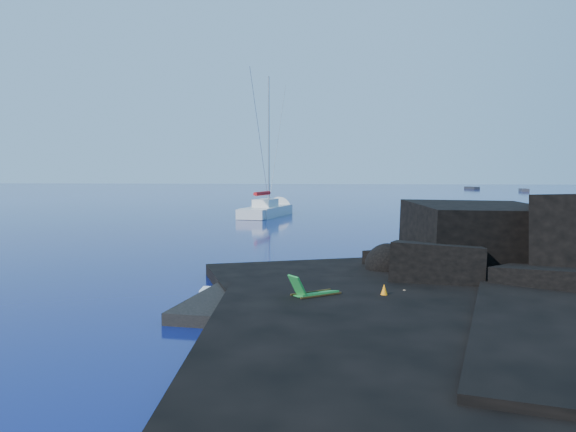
% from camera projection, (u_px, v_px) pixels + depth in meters
% --- Properties ---
extents(ground, '(400.00, 400.00, 0.00)m').
position_uv_depth(ground, '(185.00, 308.00, 17.39)').
color(ground, '#030636').
rests_on(ground, ground).
extents(beach, '(9.08, 6.86, 0.70)m').
position_uv_depth(beach, '(331.00, 309.00, 17.35)').
color(beach, black).
rests_on(beach, ground).
extents(surf_foam, '(10.00, 8.00, 0.06)m').
position_uv_depth(surf_foam, '(349.00, 281.00, 21.74)').
color(surf_foam, white).
rests_on(surf_foam, ground).
extents(sailboat, '(4.85, 13.30, 13.66)m').
position_uv_depth(sailboat, '(267.00, 216.00, 54.79)').
color(sailboat, silver).
rests_on(sailboat, ground).
extents(deck_chair, '(1.55, 1.42, 1.01)m').
position_uv_depth(deck_chair, '(316.00, 287.00, 16.39)').
color(deck_chair, '#1B7A30').
rests_on(deck_chair, beach).
extents(towel, '(1.99, 1.72, 0.05)m').
position_uv_depth(towel, '(391.00, 300.00, 16.88)').
color(towel, white).
rests_on(towel, beach).
extents(sunbather, '(1.70, 1.34, 0.25)m').
position_uv_depth(sunbather, '(391.00, 295.00, 16.86)').
color(sunbather, tan).
rests_on(sunbather, towel).
extents(marker_cone, '(0.43, 0.43, 0.60)m').
position_uv_depth(marker_cone, '(384.00, 294.00, 16.42)').
color(marker_cone, orange).
rests_on(marker_cone, beach).
extents(distant_boat_a, '(3.16, 5.31, 0.68)m').
position_uv_depth(distant_boat_a, '(472.00, 189.00, 145.98)').
color(distant_boat_a, '#222227').
rests_on(distant_boat_a, ground).
extents(distant_boat_b, '(2.18, 5.22, 0.68)m').
position_uv_depth(distant_boat_b, '(524.00, 192.00, 127.87)').
color(distant_boat_b, '#2B2B31').
rests_on(distant_boat_b, ground).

